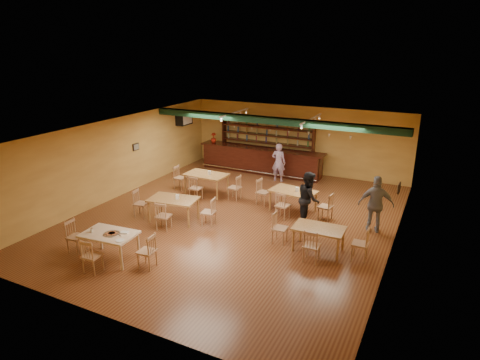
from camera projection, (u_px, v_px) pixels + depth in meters
The scene contains 23 objects.
floor at pixel (236, 218), 14.07m from camera, with size 12.00×12.00×0.00m, color #5E301B.
ceiling_beam at pixel (270, 120), 15.54m from camera, with size 10.00×0.30×0.25m, color black.
track_rail_left at pixel (234, 113), 16.79m from camera, with size 0.05×2.50×0.05m, color white.
track_rail_right at pixel (311, 119), 15.43m from camera, with size 0.05×2.50×0.05m, color white.
ac_unit at pixel (184, 118), 18.93m from camera, with size 0.34×0.70×0.48m, color white.
picture_left at pixel (136, 147), 16.49m from camera, with size 0.04×0.34×0.28m, color black.
picture_right at pixel (399, 188), 11.85m from camera, with size 0.04×0.34×0.28m, color black.
bar_counter at pixel (261, 160), 18.84m from camera, with size 5.81×0.85×1.13m, color black.
back_bar_hutch at pixel (267, 145), 19.20m from camera, with size 4.50×0.40×2.28m, color black.
poinsettia at pixel (213, 138), 19.63m from camera, with size 0.26×0.26×0.46m, color #AC1D0F.
dining_table_a at pixel (206, 184), 16.20m from camera, with size 1.61×0.97×0.81m, color olive.
dining_table_b at pixel (293, 201), 14.50m from camera, with size 1.55×0.93×0.77m, color olive.
dining_table_c at pixel (174, 210), 13.75m from camera, with size 1.56×0.94×0.78m, color olive.
dining_table_d at pixel (318, 239), 11.78m from camera, with size 1.42×0.85×0.71m, color olive.
near_table at pixel (110, 246), 11.30m from camera, with size 1.44×0.92×0.77m, color beige.
pizza_tray at pixel (112, 234), 11.13m from camera, with size 0.40×0.40×0.01m, color silver.
parmesan_shaker at pixel (92, 230), 11.23m from camera, with size 0.07×0.07×0.11m, color #EAE5C6.
napkin_stack at pixel (124, 232), 11.19m from camera, with size 0.20×0.15×0.03m, color white.
pizza_server at pixel (117, 234), 11.11m from camera, with size 0.32×0.09×0.00m, color silver.
side_plate at pixel (120, 240), 10.76m from camera, with size 0.22×0.22×0.01m, color white.
patron_bar at pixel (279, 162), 17.56m from camera, with size 0.60×0.39×1.65m, color #7F499F.
patron_right_a at pixel (309, 199), 13.32m from camera, with size 0.86×0.67×1.78m, color black.
patron_right_b at pixel (376, 204), 12.79m from camera, with size 1.06×0.44×1.81m, color gray.
Camera 1 is at (5.91, -11.52, 5.65)m, focal length 31.18 mm.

